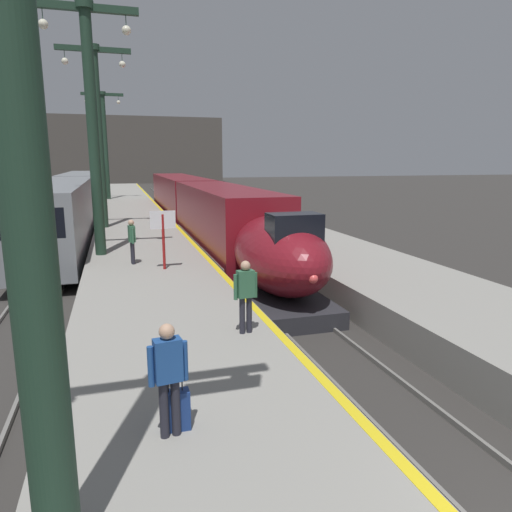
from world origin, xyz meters
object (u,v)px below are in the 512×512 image
rolling_suitcase (176,410)px  highspeed_train_main (201,208)px  station_column_distant (105,136)px  regional_train_adjacent (74,200)px  station_column_mid (91,109)px  station_column_far (98,122)px  departure_info_board (163,228)px  passenger_far_waiting (246,291)px  passenger_mid_platform (132,238)px  passenger_near_edge (168,371)px

rolling_suitcase → highspeed_train_main: bearing=79.2°
station_column_distant → rolling_suitcase: station_column_distant is taller
regional_train_adjacent → station_column_mid: (2.20, -15.59, 4.78)m
station_column_far → station_column_distant: station_column_distant is taller
station_column_mid → station_column_distant: (0.00, 29.91, 0.33)m
station_column_far → departure_info_board: bearing=-79.2°
passenger_far_waiting → departure_info_board: (-1.14, 7.01, 0.52)m
regional_train_adjacent → station_column_far: 8.94m
regional_train_adjacent → station_column_far: size_ratio=3.63×
regional_train_adjacent → station_column_mid: station_column_mid is taller
passenger_mid_platform → station_column_far: bearing=96.5°
station_column_distant → passenger_mid_platform: station_column_distant is taller
passenger_near_edge → passenger_far_waiting: bearing=59.8°
regional_train_adjacent → station_column_distant: 15.36m
highspeed_train_main → station_column_mid: bearing=-121.9°
station_column_far → regional_train_adjacent: bearing=107.2°
highspeed_train_main → station_column_mid: 12.22m
station_column_mid → rolling_suitcase: 15.12m
station_column_distant → passenger_near_edge: size_ratio=6.18×
station_column_mid → rolling_suitcase: size_ratio=9.99×
station_column_far → rolling_suitcase: bearing=-86.4°
passenger_mid_platform → passenger_far_waiting: same height
station_column_distant → departure_info_board: size_ratio=4.93×
station_column_mid → departure_info_board: (2.28, -3.50, -4.35)m
regional_train_adjacent → passenger_far_waiting: bearing=-77.9°
regional_train_adjacent → departure_info_board: regional_train_adjacent is taller
highspeed_train_main → departure_info_board: highspeed_train_main is taller
regional_train_adjacent → station_column_far: bearing=-72.8°
passenger_mid_platform → passenger_far_waiting: size_ratio=1.00×
passenger_near_edge → departure_info_board: bearing=84.7°
passenger_near_edge → station_column_distant: bearing=91.7°
station_column_mid → highspeed_train_main: bearing=58.1°
station_column_mid → passenger_near_edge: 15.01m
passenger_mid_platform → regional_train_adjacent: bearing=100.9°
station_column_far → passenger_near_edge: size_ratio=5.97×
rolling_suitcase → departure_info_board: size_ratio=0.46×
station_column_far → passenger_far_waiting: 19.92m
passenger_near_edge → passenger_mid_platform: 11.89m
highspeed_train_main → station_column_far: size_ratio=3.70×
passenger_far_waiting → rolling_suitcase: 4.08m
station_column_far → station_column_distant: (0.00, 21.44, 0.18)m
departure_info_board → station_column_distant: bearing=93.9°
regional_train_adjacent → passenger_mid_platform: bearing=-79.1°
station_column_mid → station_column_far: station_column_far is taller
station_column_far → departure_info_board: size_ratio=4.76×
station_column_far → station_column_mid: bearing=-90.0°
regional_train_adjacent → highspeed_train_main: bearing=-37.1°
station_column_far → passenger_far_waiting: bearing=-79.8°
passenger_mid_platform → departure_info_board: size_ratio=0.80×
passenger_far_waiting → rolling_suitcase: passenger_far_waiting is taller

